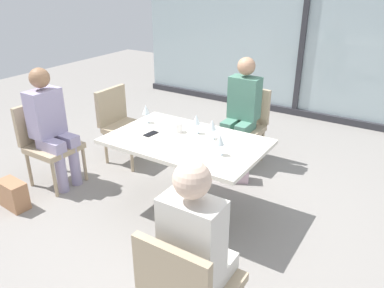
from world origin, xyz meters
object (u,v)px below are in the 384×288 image
Objects in this scene: handbag_0 at (235,169)px; chair_front_right at (187,286)px; chair_near_window at (245,122)px; cell_phone_on_table at (151,134)px; coffee_cup at (179,127)px; wine_glass_1 at (212,125)px; handbag_1 at (13,195)px; wine_glass_0 at (220,140)px; person_front_right at (198,247)px; person_near_window at (242,108)px; chair_far_left at (122,121)px; chair_side_end at (47,139)px; person_side_end at (51,123)px; dining_table_main at (186,157)px; wine_glass_3 at (196,120)px; wine_glass_2 at (146,110)px.

chair_front_right is at bearing -97.29° from handbag_0.
chair_near_window is 6.04× the size of cell_phone_on_table.
cell_phone_on_table is (-0.19, -0.18, -0.04)m from coffee_cup.
handbag_1 is (-1.61, -1.02, -0.72)m from wine_glass_1.
wine_glass_0 is (0.40, -1.36, 0.37)m from chair_near_window.
wine_glass_1 is 0.62× the size of handbag_0.
wine_glass_0 is at bearing 112.59° from person_front_right.
person_near_window is at bearing 79.87° from cell_phone_on_table.
chair_side_end is at bearing -110.10° from chair_far_left.
wine_glass_1 is (1.61, 0.47, 0.16)m from person_side_end.
chair_near_window is (0.00, 1.26, -0.06)m from dining_table_main.
wine_glass_0 is at bearing 7.03° from person_side_end.
wine_glass_3 is (1.23, -0.32, 0.37)m from chair_far_left.
coffee_cup is at bearing 128.13° from person_front_right.
cell_phone_on_table is at bearing 13.64° from person_side_end.
wine_glass_1 is at bearing -112.36° from handbag_0.
chair_far_left reaches higher than cell_phone_on_table.
cell_phone_on_table is (-1.18, 1.19, 0.24)m from chair_front_right.
wine_glass_0 reaches higher than handbag_1.
chair_front_right is 2.32m from handbag_1.
wine_glass_2 is 0.56m from wine_glass_3.
person_side_end reaches higher than chair_front_right.
cell_phone_on_table is 0.48× the size of handbag_0.
chair_side_end is at bearing -164.63° from wine_glass_1.
wine_glass_2 is 0.62× the size of handbag_1.
chair_far_left is 1.41m from person_near_window.
coffee_cup is at bearing -98.77° from person_near_window.
dining_table_main is 1.47m from person_side_end.
person_side_end is 14.00× the size of coffee_cup.
chair_side_end is 6.04× the size of cell_phone_on_table.
chair_far_left is at bearing -148.35° from chair_near_window.
handbag_0 is (0.14, -0.40, -0.56)m from person_near_window.
wine_glass_3 is (1.42, 0.51, 0.16)m from person_side_end.
wine_glass_2 is (-0.57, -1.11, 0.37)m from chair_near_window.
cell_phone_on_table reaches higher than handbag_1.
person_front_right reaches higher than wine_glass_0.
handbag_1 is (-1.43, -0.88, -0.42)m from dining_table_main.
person_side_end is at bearing -103.17° from chair_far_left.
person_near_window is at bearing 107.65° from wine_glass_0.
dining_table_main is at bearing -35.93° from coffee_cup.
wine_glass_0 is 0.62× the size of handbag_0.
handbag_1 is at bearing -137.39° from cell_phone_on_table.
dining_table_main is at bearing -90.00° from person_near_window.
coffee_cup is (-0.99, 1.26, 0.08)m from person_front_right.
chair_front_right reaches higher than handbag_1.
person_near_window is at bearing 90.00° from dining_table_main.
person_side_end is 1.85m from wine_glass_0.
cell_phone_on_table is (1.08, 0.26, 0.03)m from person_side_end.
dining_table_main is 1.51m from chair_front_right.
person_front_right is (-0.00, 0.11, 0.20)m from chair_front_right.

